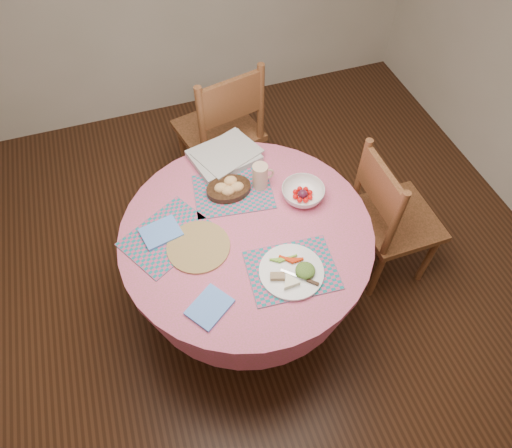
{
  "coord_description": "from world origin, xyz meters",
  "views": [
    {
      "loc": [
        -0.37,
        -1.25,
        2.54
      ],
      "look_at": [
        0.05,
        0.0,
        0.78
      ],
      "focal_mm": 32.0,
      "sensor_mm": 36.0,
      "label": 1
    }
  ],
  "objects_px": {
    "dining_table": "(247,252)",
    "wicker_trivet": "(198,247)",
    "fruit_bowl": "(303,193)",
    "dinner_plate": "(293,271)",
    "latte_mug": "(261,176)",
    "chair_right": "(390,217)",
    "bread_bowl": "(229,188)",
    "chair_back": "(222,130)"
  },
  "relations": [
    {
      "from": "chair_right",
      "to": "bread_bowl",
      "type": "distance_m",
      "value": 0.94
    },
    {
      "from": "dining_table",
      "to": "wicker_trivet",
      "type": "bearing_deg",
      "value": -174.69
    },
    {
      "from": "dining_table",
      "to": "dinner_plate",
      "type": "distance_m",
      "value": 0.39
    },
    {
      "from": "chair_back",
      "to": "chair_right",
      "type": "bearing_deg",
      "value": 113.77
    },
    {
      "from": "fruit_bowl",
      "to": "dinner_plate",
      "type": "bearing_deg",
      "value": -117.44
    },
    {
      "from": "bread_bowl",
      "to": "dining_table",
      "type": "bearing_deg",
      "value": -87.93
    },
    {
      "from": "wicker_trivet",
      "to": "fruit_bowl",
      "type": "relative_size",
      "value": 1.14
    },
    {
      "from": "chair_back",
      "to": "dinner_plate",
      "type": "bearing_deg",
      "value": 76.51
    },
    {
      "from": "wicker_trivet",
      "to": "latte_mug",
      "type": "relative_size",
      "value": 2.15
    },
    {
      "from": "bread_bowl",
      "to": "latte_mug",
      "type": "relative_size",
      "value": 1.65
    },
    {
      "from": "latte_mug",
      "to": "dining_table",
      "type": "bearing_deg",
      "value": -122.37
    },
    {
      "from": "dining_table",
      "to": "wicker_trivet",
      "type": "relative_size",
      "value": 4.13
    },
    {
      "from": "chair_right",
      "to": "fruit_bowl",
      "type": "distance_m",
      "value": 0.59
    },
    {
      "from": "dining_table",
      "to": "bread_bowl",
      "type": "distance_m",
      "value": 0.35
    },
    {
      "from": "wicker_trivet",
      "to": "dinner_plate",
      "type": "relative_size",
      "value": 1.02
    },
    {
      "from": "dining_table",
      "to": "bread_bowl",
      "type": "height_order",
      "value": "bread_bowl"
    },
    {
      "from": "chair_right",
      "to": "wicker_trivet",
      "type": "bearing_deg",
      "value": 90.81
    },
    {
      "from": "bread_bowl",
      "to": "dinner_plate",
      "type": "bearing_deg",
      "value": -76.32
    },
    {
      "from": "chair_right",
      "to": "chair_back",
      "type": "relative_size",
      "value": 0.92
    },
    {
      "from": "fruit_bowl",
      "to": "dining_table",
      "type": "bearing_deg",
      "value": -162.37
    },
    {
      "from": "dining_table",
      "to": "fruit_bowl",
      "type": "height_order",
      "value": "fruit_bowl"
    },
    {
      "from": "fruit_bowl",
      "to": "chair_right",
      "type": "bearing_deg",
      "value": -11.71
    },
    {
      "from": "chair_right",
      "to": "latte_mug",
      "type": "distance_m",
      "value": 0.8
    },
    {
      "from": "chair_back",
      "to": "dinner_plate",
      "type": "xyz_separation_m",
      "value": [
        -0.01,
        -1.25,
        0.23
      ]
    },
    {
      "from": "dining_table",
      "to": "dinner_plate",
      "type": "height_order",
      "value": "dinner_plate"
    },
    {
      "from": "latte_mug",
      "to": "fruit_bowl",
      "type": "bearing_deg",
      "value": -38.74
    },
    {
      "from": "bread_bowl",
      "to": "latte_mug",
      "type": "xyz_separation_m",
      "value": [
        0.17,
        -0.01,
        0.04
      ]
    },
    {
      "from": "dining_table",
      "to": "latte_mug",
      "type": "xyz_separation_m",
      "value": [
        0.16,
        0.25,
        0.27
      ]
    },
    {
      "from": "dinner_plate",
      "to": "latte_mug",
      "type": "xyz_separation_m",
      "value": [
        0.03,
        0.55,
        0.06
      ]
    },
    {
      "from": "fruit_bowl",
      "to": "wicker_trivet",
      "type": "bearing_deg",
      "value": -167.41
    },
    {
      "from": "wicker_trivet",
      "to": "latte_mug",
      "type": "height_order",
      "value": "latte_mug"
    },
    {
      "from": "latte_mug",
      "to": "dinner_plate",
      "type": "bearing_deg",
      "value": -93.35
    },
    {
      "from": "chair_back",
      "to": "wicker_trivet",
      "type": "relative_size",
      "value": 3.48
    },
    {
      "from": "dinner_plate",
      "to": "wicker_trivet",
      "type": "bearing_deg",
      "value": 143.38
    },
    {
      "from": "dinner_plate",
      "to": "bread_bowl",
      "type": "xyz_separation_m",
      "value": [
        -0.14,
        0.56,
        0.01
      ]
    },
    {
      "from": "chair_right",
      "to": "dinner_plate",
      "type": "relative_size",
      "value": 3.28
    },
    {
      "from": "chair_right",
      "to": "latte_mug",
      "type": "height_order",
      "value": "chair_right"
    },
    {
      "from": "dinner_plate",
      "to": "chair_right",
      "type": "bearing_deg",
      "value": 22.42
    },
    {
      "from": "chair_back",
      "to": "wicker_trivet",
      "type": "distance_m",
      "value": 1.07
    },
    {
      "from": "dining_table",
      "to": "chair_back",
      "type": "height_order",
      "value": "chair_back"
    },
    {
      "from": "dining_table",
      "to": "fruit_bowl",
      "type": "distance_m",
      "value": 0.42
    },
    {
      "from": "latte_mug",
      "to": "wicker_trivet",
      "type": "bearing_deg",
      "value": -145.87
    }
  ]
}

